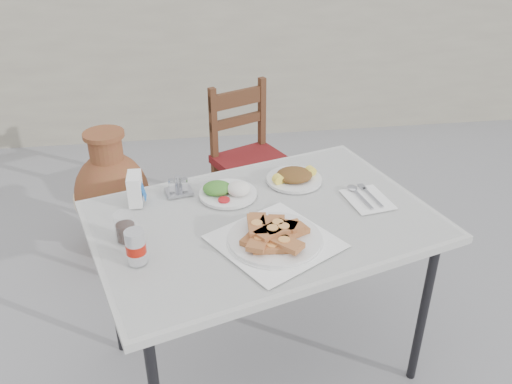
{
  "coord_description": "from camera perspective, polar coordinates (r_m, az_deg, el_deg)",
  "views": [
    {
      "loc": [
        -0.09,
        -1.81,
        1.86
      ],
      "look_at": [
        0.15,
        -0.06,
        0.85
      ],
      "focal_mm": 38.0,
      "sensor_mm": 36.0,
      "label": 1
    }
  ],
  "objects": [
    {
      "name": "salad_rice_plate",
      "position": [
        2.17,
        -3.05,
        0.15
      ],
      "size": [
        0.23,
        0.23,
        0.06
      ],
      "color": "silver",
      "rests_on": "cafe_table"
    },
    {
      "name": "salad_chopped_plate",
      "position": [
        2.28,
        4.04,
        1.62
      ],
      "size": [
        0.23,
        0.23,
        0.05
      ],
      "color": "silver",
      "rests_on": "cafe_table"
    },
    {
      "name": "cutlery_napkin",
      "position": [
        2.2,
        11.41,
        -0.53
      ],
      "size": [
        0.19,
        0.23,
        0.02
      ],
      "rotation": [
        0.0,
        0.0,
        0.17
      ],
      "color": "white",
      "rests_on": "cafe_table"
    },
    {
      "name": "chair",
      "position": [
        3.17,
        -0.63,
        3.56
      ],
      "size": [
        0.51,
        0.51,
        0.88
      ],
      "rotation": [
        0.0,
        0.0,
        0.43
      ],
      "color": "#3C1B10",
      "rests_on": "ground"
    },
    {
      "name": "ground",
      "position": [
        2.6,
        -3.69,
        -15.98
      ],
      "size": [
        80.0,
        80.0,
        0.0
      ],
      "primitive_type": "plane",
      "color": "slate",
      "rests_on": "ground"
    },
    {
      "name": "condiment_caddy",
      "position": [
        2.2,
        -8.16,
        0.44
      ],
      "size": [
        0.12,
        0.1,
        0.07
      ],
      "rotation": [
        0.0,
        0.0,
        0.23
      ],
      "color": "#B0B0B7",
      "rests_on": "cafe_table"
    },
    {
      "name": "soda_can",
      "position": [
        1.82,
        -12.54,
        -5.65
      ],
      "size": [
        0.07,
        0.07,
        0.12
      ],
      "color": "silver",
      "rests_on": "cafe_table"
    },
    {
      "name": "cola_glass",
      "position": [
        1.94,
        -13.58,
        -3.77
      ],
      "size": [
        0.07,
        0.07,
        0.11
      ],
      "color": "white",
      "rests_on": "cafe_table"
    },
    {
      "name": "pide_plate",
      "position": [
        1.89,
        2.01,
        -4.38
      ],
      "size": [
        0.51,
        0.51,
        0.08
      ],
      "rotation": [
        0.0,
        0.0,
        0.54
      ],
      "color": "white",
      "rests_on": "cafe_table"
    },
    {
      "name": "cafe_table",
      "position": [
        2.07,
        0.8,
        -3.9
      ],
      "size": [
        1.45,
        1.18,
        0.76
      ],
      "rotation": [
        0.0,
        0.0,
        0.3
      ],
      "color": "black",
      "rests_on": "ground"
    },
    {
      "name": "back_wall",
      "position": [
        4.49,
        -6.68,
        13.38
      ],
      "size": [
        6.0,
        0.25,
        1.2
      ],
      "primitive_type": "cube",
      "color": "#A19C86",
      "rests_on": "ground"
    },
    {
      "name": "terracotta_urn",
      "position": [
        3.11,
        -14.82,
        -0.53
      ],
      "size": [
        0.42,
        0.42,
        0.73
      ],
      "color": "brown",
      "rests_on": "ground"
    },
    {
      "name": "napkin_holder",
      "position": [
        2.15,
        -12.6,
        0.33
      ],
      "size": [
        0.07,
        0.1,
        0.12
      ],
      "rotation": [
        0.0,
        0.0,
        -0.02
      ],
      "color": "white",
      "rests_on": "cafe_table"
    }
  ]
}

